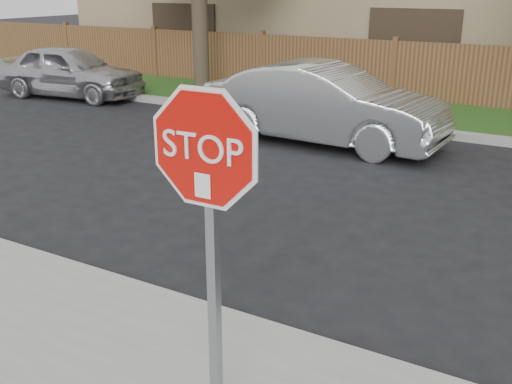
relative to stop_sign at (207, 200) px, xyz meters
The scene contains 4 objects.
ground 2.60m from the stop_sign, 53.51° to the left, with size 90.00×90.00×0.00m, color black.
stop_sign is the anchor object (origin of this frame).
sedan_far_left 14.17m from the stop_sign, 140.03° to the left, with size 1.69×4.20×1.43m, color silver.
sedan_left 8.48m from the stop_sign, 108.84° to the left, with size 1.65×4.74×1.56m, color silver.
Camera 1 is at (0.83, -4.23, 3.06)m, focal length 42.00 mm.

